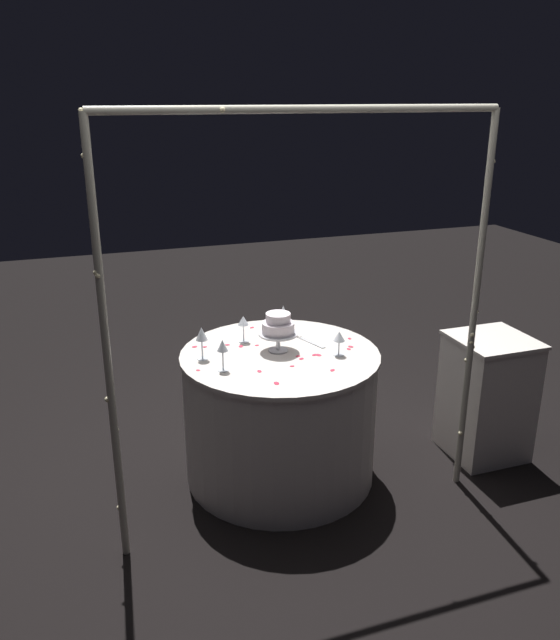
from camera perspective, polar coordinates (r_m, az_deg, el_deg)
ground_plane at (r=3.88m, az=0.00°, el=-13.49°), size 12.00×12.00×0.00m
decorative_arch at (r=2.96m, az=2.61°, el=4.62°), size 1.94×0.05×2.08m
main_table at (r=3.69m, az=0.00°, el=-8.48°), size 1.11×1.11×0.77m
side_table at (r=4.10m, az=18.04°, el=-6.52°), size 0.45×0.45×0.76m
tiered_cake at (r=3.50m, az=-0.18°, el=-0.60°), size 0.22×0.22×0.22m
wine_glass_0 at (r=3.77m, az=0.30°, el=0.63°), size 0.06×0.06×0.18m
wine_glass_1 at (r=3.42m, az=-7.04°, el=-1.36°), size 0.06×0.06×0.18m
wine_glass_2 at (r=3.47m, az=5.33°, el=-1.58°), size 0.06×0.06×0.14m
wine_glass_3 at (r=3.65m, az=-3.31°, el=-0.20°), size 0.06×0.06×0.16m
wine_glass_4 at (r=3.27m, az=-5.17°, el=-2.47°), size 0.06×0.06×0.17m
cake_knife at (r=3.71m, az=2.23°, el=-1.75°), size 0.12×0.29×0.01m
rose_petal_0 at (r=3.63m, az=-6.77°, el=-2.40°), size 0.03×0.02×0.00m
rose_petal_1 at (r=3.64m, az=-4.74°, el=-2.23°), size 0.03×0.03×0.00m
rose_petal_2 at (r=3.35m, az=1.06°, el=-4.16°), size 0.03×0.02×0.00m
rose_petal_3 at (r=3.29m, az=-1.86°, el=-4.61°), size 0.02×0.03×0.00m
rose_petal_4 at (r=3.74m, az=6.26°, el=-1.66°), size 0.02×0.03×0.00m
rose_petal_5 at (r=3.50m, az=3.48°, el=-3.14°), size 0.04×0.04×0.00m
rose_petal_6 at (r=3.33m, az=-7.35°, el=-4.48°), size 0.03×0.03×0.00m
rose_petal_7 at (r=3.63m, az=6.36°, el=-2.38°), size 0.04×0.04×0.00m
rose_petal_8 at (r=3.90m, az=-2.53°, el=-0.67°), size 0.04×0.03×0.00m
rose_petal_9 at (r=3.32m, az=4.73°, el=-4.50°), size 0.04×0.04×0.00m
rose_petal_10 at (r=3.45m, az=1.94°, el=-3.48°), size 0.04×0.04×0.00m
rose_petal_11 at (r=3.59m, az=6.19°, el=-2.60°), size 0.02×0.03×0.00m
rose_petal_12 at (r=3.64m, az=-7.67°, el=-2.39°), size 0.04×0.03×0.00m
rose_petal_13 at (r=3.50m, az=3.13°, el=-3.13°), size 0.04×0.04×0.00m
rose_petal_14 at (r=3.62m, az=-3.54°, el=-2.36°), size 0.03×0.04×0.00m
rose_petal_15 at (r=3.63m, az=-2.08°, el=-2.27°), size 0.03×0.02×0.00m
rose_petal_16 at (r=3.48m, az=1.62°, el=-3.26°), size 0.03×0.03×0.00m
rose_petal_17 at (r=3.16m, az=-0.31°, el=-5.69°), size 0.03×0.04×0.00m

